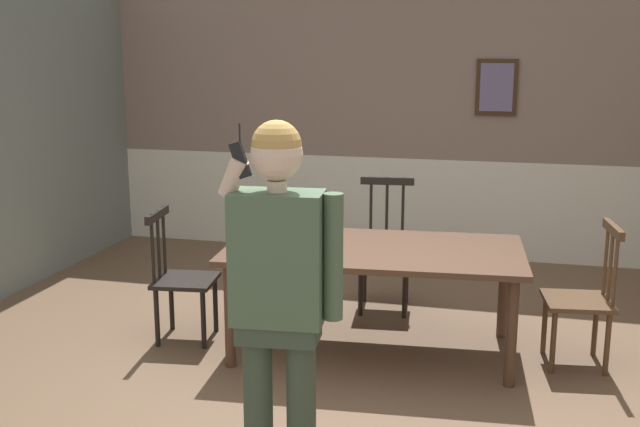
{
  "coord_description": "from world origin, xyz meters",
  "views": [
    {
      "loc": [
        0.97,
        -4.39,
        2.12
      ],
      "look_at": [
        0.01,
        -0.62,
        1.26
      ],
      "focal_mm": 43.42,
      "sensor_mm": 36.0,
      "label": 1
    }
  ],
  "objects": [
    {
      "name": "person_figure",
      "position": [
        -0.04,
        -1.17,
        1.05
      ],
      "size": [
        0.57,
        0.26,
        1.79
      ],
      "rotation": [
        0.0,
        0.0,
        3.23
      ],
      "color": "#3A493A",
      "rests_on": "ground_plane"
    },
    {
      "name": "ground_plane",
      "position": [
        0.0,
        0.0,
        0.0
      ],
      "size": [
        7.31,
        7.31,
        0.0
      ],
      "primitive_type": "plane",
      "color": "brown"
    },
    {
      "name": "chair_by_doorway",
      "position": [
        1.47,
        0.77,
        0.47
      ],
      "size": [
        0.48,
        0.48,
        0.97
      ],
      "rotation": [
        0.0,
        0.0,
        1.7
      ],
      "color": "#513823",
      "rests_on": "ground_plane"
    },
    {
      "name": "room_back_partition",
      "position": [
        0.0,
        3.33,
        1.39
      ],
      "size": [
        6.42,
        0.17,
        2.88
      ],
      "color": "gray",
      "rests_on": "ground_plane"
    },
    {
      "name": "chair_at_table_head",
      "position": [
        -1.32,
        0.54,
        0.47
      ],
      "size": [
        0.47,
        0.47,
        0.95
      ],
      "rotation": [
        0.0,
        0.0,
        4.84
      ],
      "color": "black",
      "rests_on": "ground_plane"
    },
    {
      "name": "chair_near_window",
      "position": [
        -0.0,
        1.57,
        0.49
      ],
      "size": [
        0.48,
        0.48,
        1.05
      ],
      "rotation": [
        0.0,
        0.0,
        3.24
      ],
      "color": "black",
      "rests_on": "ground_plane"
    },
    {
      "name": "dining_table",
      "position": [
        0.07,
        0.66,
        0.68
      ],
      "size": [
        2.09,
        1.21,
        0.75
      ],
      "rotation": [
        0.0,
        0.0,
        0.08
      ],
      "color": "#4C3323",
      "rests_on": "ground_plane"
    }
  ]
}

